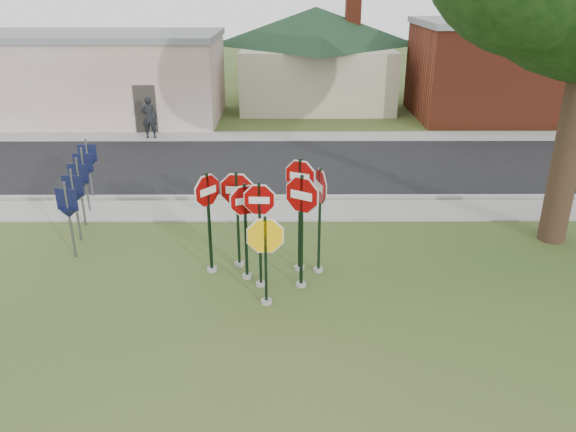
{
  "coord_description": "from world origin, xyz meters",
  "views": [
    {
      "loc": [
        0.32,
        -10.24,
        6.43
      ],
      "look_at": [
        0.38,
        2.0,
        1.31
      ],
      "focal_mm": 35.0,
      "sensor_mm": 36.0,
      "label": 1
    }
  ],
  "objects_px": {
    "stop_sign_left": "(245,220)",
    "stop_sign_center": "(260,222)",
    "stop_sign_yellow": "(266,250)",
    "pedestrian": "(149,117)"
  },
  "relations": [
    {
      "from": "stop_sign_center",
      "to": "stop_sign_left",
      "type": "xyz_separation_m",
      "value": [
        -0.34,
        0.37,
        -0.1
      ]
    },
    {
      "from": "stop_sign_center",
      "to": "stop_sign_left",
      "type": "relative_size",
      "value": 1.06
    },
    {
      "from": "stop_sign_center",
      "to": "stop_sign_yellow",
      "type": "bearing_deg",
      "value": -79.29
    },
    {
      "from": "stop_sign_yellow",
      "to": "stop_sign_left",
      "type": "bearing_deg",
      "value": 113.04
    },
    {
      "from": "stop_sign_center",
      "to": "stop_sign_yellow",
      "type": "xyz_separation_m",
      "value": [
        0.15,
        -0.78,
        -0.31
      ]
    },
    {
      "from": "stop_sign_yellow",
      "to": "stop_sign_left",
      "type": "distance_m",
      "value": 1.26
    },
    {
      "from": "stop_sign_left",
      "to": "stop_sign_yellow",
      "type": "bearing_deg",
      "value": -66.96
    },
    {
      "from": "stop_sign_left",
      "to": "stop_sign_center",
      "type": "bearing_deg",
      "value": -47.42
    },
    {
      "from": "stop_sign_yellow",
      "to": "pedestrian",
      "type": "xyz_separation_m",
      "value": [
        -5.52,
        13.77,
        -0.29
      ]
    },
    {
      "from": "stop_sign_yellow",
      "to": "pedestrian",
      "type": "height_order",
      "value": "stop_sign_yellow"
    }
  ]
}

